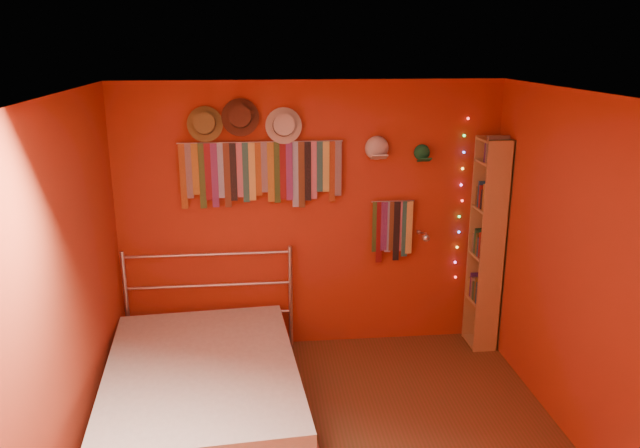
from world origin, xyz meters
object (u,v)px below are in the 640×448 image
object	(u,v)px
reading_lamp	(425,237)
bed	(203,388)
bookshelf	(491,244)
tie_rack	(261,171)

from	to	relation	value
reading_lamp	bed	bearing A→B (deg)	-154.74
reading_lamp	bookshelf	bearing A→B (deg)	0.97
bookshelf	reading_lamp	bearing A→B (deg)	-179.03
bed	tie_rack	bearing A→B (deg)	61.00
reading_lamp	bed	size ratio (longest dim) A/B	0.14
reading_lamp	bed	distance (m)	2.35
tie_rack	reading_lamp	bearing A→B (deg)	-6.44
tie_rack	bed	distance (m)	1.91
tie_rack	bookshelf	bearing A→B (deg)	-4.22
bookshelf	bed	world-z (taller)	bookshelf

